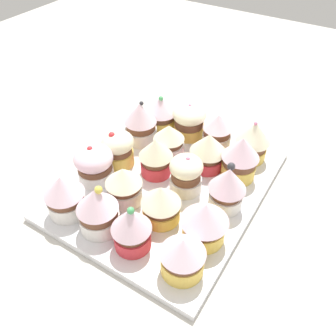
# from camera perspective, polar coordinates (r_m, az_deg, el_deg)

# --- Properties ---
(ground_plane) EXTENTS (1.80, 1.80, 0.03)m
(ground_plane) POSITION_cam_1_polar(r_m,az_deg,el_deg) (0.62, 0.00, -3.93)
(ground_plane) COLOR beige
(baking_tray) EXTENTS (0.30, 0.37, 0.01)m
(baking_tray) POSITION_cam_1_polar(r_m,az_deg,el_deg) (0.60, 0.00, -2.54)
(baking_tray) COLOR silver
(baking_tray) RESTS_ON ground_plane
(cupcake_0) EXTENTS (0.06, 0.06, 0.07)m
(cupcake_0) POSITION_cam_1_polar(r_m,az_deg,el_deg) (0.54, -16.56, -4.17)
(cupcake_0) COLOR white
(cupcake_0) RESTS_ON baking_tray
(cupcake_1) EXTENTS (0.06, 0.06, 0.08)m
(cupcake_1) POSITION_cam_1_polar(r_m,az_deg,el_deg) (0.51, -11.42, -6.60)
(cupcake_1) COLOR white
(cupcake_1) RESTS_ON baking_tray
(cupcake_2) EXTENTS (0.06, 0.06, 0.08)m
(cupcake_2) POSITION_cam_1_polar(r_m,az_deg,el_deg) (0.48, -6.03, -9.60)
(cupcake_2) COLOR #D1333D
(cupcake_2) RESTS_ON baking_tray
(cupcake_3) EXTENTS (0.06, 0.06, 0.07)m
(cupcake_3) POSITION_cam_1_polar(r_m,az_deg,el_deg) (0.46, 2.42, -14.00)
(cupcake_3) COLOR #EFC651
(cupcake_3) RESTS_ON baking_tray
(cupcake_4) EXTENTS (0.06, 0.06, 0.07)m
(cupcake_4) POSITION_cam_1_polar(r_m,az_deg,el_deg) (0.59, -11.92, 0.63)
(cupcake_4) COLOR white
(cupcake_4) RESTS_ON baking_tray
(cupcake_5) EXTENTS (0.06, 0.06, 0.07)m
(cupcake_5) POSITION_cam_1_polar(r_m,az_deg,el_deg) (0.54, -7.21, -2.71)
(cupcake_5) COLOR white
(cupcake_5) RESTS_ON baking_tray
(cupcake_6) EXTENTS (0.06, 0.06, 0.07)m
(cupcake_6) POSITION_cam_1_polar(r_m,az_deg,el_deg) (0.52, -1.15, -5.70)
(cupcake_6) COLOR #EFC651
(cupcake_6) RESTS_ON baking_tray
(cupcake_7) EXTENTS (0.07, 0.07, 0.07)m
(cupcake_7) POSITION_cam_1_polar(r_m,az_deg,el_deg) (0.49, 6.01, -8.58)
(cupcake_7) COLOR #EFC651
(cupcake_7) RESTS_ON baking_tray
(cupcake_8) EXTENTS (0.06, 0.06, 0.07)m
(cupcake_8) POSITION_cam_1_polar(r_m,az_deg,el_deg) (0.61, -8.14, 3.21)
(cupcake_8) COLOR #EFC651
(cupcake_8) RESTS_ON baking_tray
(cupcake_9) EXTENTS (0.06, 0.06, 0.07)m
(cupcake_9) POSITION_cam_1_polar(r_m,az_deg,el_deg) (0.59, -2.02, 1.98)
(cupcake_9) COLOR #D1333D
(cupcake_9) RESTS_ON baking_tray
(cupcake_10) EXTENTS (0.05, 0.05, 0.07)m
(cupcake_10) POSITION_cam_1_polar(r_m,az_deg,el_deg) (0.56, 3.00, -0.88)
(cupcake_10) COLOR white
(cupcake_10) RESTS_ON baking_tray
(cupcake_11) EXTENTS (0.06, 0.06, 0.08)m
(cupcake_11) POSITION_cam_1_polar(r_m,az_deg,el_deg) (0.54, 9.77, -2.93)
(cupcake_11) COLOR white
(cupcake_11) RESTS_ON baking_tray
(cupcake_12) EXTENTS (0.06, 0.06, 0.08)m
(cupcake_12) POSITION_cam_1_polar(r_m,az_deg,el_deg) (0.66, -4.51, 7.45)
(cupcake_12) COLOR white
(cupcake_12) RESTS_ON baking_tray
(cupcake_13) EXTENTS (0.06, 0.06, 0.06)m
(cupcake_13) POSITION_cam_1_polar(r_m,az_deg,el_deg) (0.63, 0.14, 4.56)
(cupcake_13) COLOR white
(cupcake_13) RESTS_ON baking_tray
(cupcake_14) EXTENTS (0.06, 0.06, 0.07)m
(cupcake_14) POSITION_cam_1_polar(r_m,az_deg,el_deg) (0.60, 6.56, 2.89)
(cupcake_14) COLOR #D1333D
(cupcake_14) RESTS_ON baking_tray
(cupcake_15) EXTENTS (0.06, 0.06, 0.08)m
(cupcake_15) POSITION_cam_1_polar(r_m,az_deg,el_deg) (0.59, 11.73, 1.75)
(cupcake_15) COLOR #EFC651
(cupcake_15) RESTS_ON baking_tray
(cupcake_16) EXTENTS (0.07, 0.07, 0.07)m
(cupcake_16) POSITION_cam_1_polar(r_m,az_deg,el_deg) (0.70, -1.14, 9.19)
(cupcake_16) COLOR #EFC651
(cupcake_16) RESTS_ON baking_tray
(cupcake_17) EXTENTS (0.07, 0.07, 0.07)m
(cupcake_17) POSITION_cam_1_polar(r_m,az_deg,el_deg) (0.68, 3.47, 7.81)
(cupcake_17) COLOR #EFC651
(cupcake_17) RESTS_ON baking_tray
(cupcake_18) EXTENTS (0.05, 0.05, 0.07)m
(cupcake_18) POSITION_cam_1_polar(r_m,az_deg,el_deg) (0.65, 8.05, 6.09)
(cupcake_18) COLOR white
(cupcake_18) RESTS_ON baking_tray
(cupcake_19) EXTENTS (0.06, 0.06, 0.08)m
(cupcake_19) POSITION_cam_1_polar(r_m,az_deg,el_deg) (0.63, 13.73, 4.49)
(cupcake_19) COLOR #EFC651
(cupcake_19) RESTS_ON baking_tray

